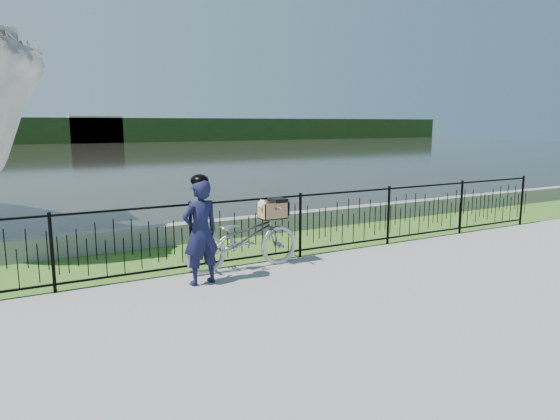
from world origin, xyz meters
TOP-DOWN VIEW (x-y plane):
  - ground at (0.00, 0.00)m, footprint 120.00×120.00m
  - grass_strip at (0.00, 2.60)m, footprint 60.00×2.00m
  - water at (0.00, 33.00)m, footprint 120.00×120.00m
  - quay_wall at (0.00, 3.60)m, footprint 60.00×0.30m
  - fence at (0.00, 1.60)m, footprint 14.00×0.06m
  - far_treeline at (0.00, 60.00)m, footprint 120.00×6.00m
  - far_building_right at (6.00, 58.50)m, footprint 6.00×3.00m
  - bicycle_rig at (-0.19, 1.40)m, footprint 1.96×0.68m
  - cyclist at (-1.05, 1.00)m, footprint 0.62×0.46m

SIDE VIEW (x-z plane):
  - ground at x=0.00m, z-range 0.00..0.00m
  - water at x=0.00m, z-range 0.00..0.00m
  - grass_strip at x=0.00m, z-range 0.00..0.01m
  - quay_wall at x=0.00m, z-range 0.00..0.40m
  - bicycle_rig at x=-0.19m, z-range -0.05..1.10m
  - fence at x=0.00m, z-range 0.00..1.15m
  - cyclist at x=-1.05m, z-range -0.01..1.62m
  - far_treeline at x=0.00m, z-range 0.00..3.00m
  - far_building_right at x=6.00m, z-range 0.00..3.20m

